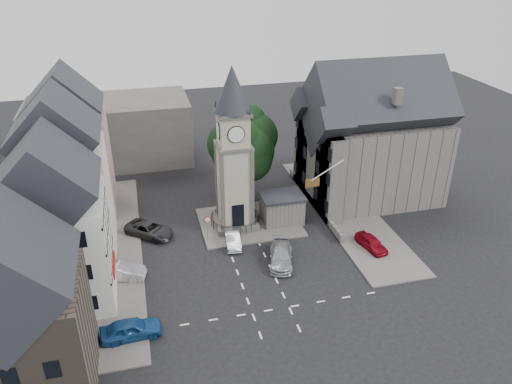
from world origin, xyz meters
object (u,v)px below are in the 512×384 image
object	(u,v)px
clock_tower	(234,151)
car_west_blue	(131,329)
pedestrian	(325,212)
stone_shelter	(282,208)
car_east_red	(371,243)

from	to	relation	value
clock_tower	car_west_blue	xyz separation A→B (m)	(-10.70, -13.84, -7.36)
clock_tower	pedestrian	distance (m)	11.96
stone_shelter	pedestrian	size ratio (longest dim) A/B	2.85
car_east_red	pedestrian	distance (m)	6.75
car_east_red	clock_tower	bearing A→B (deg)	135.01
car_west_blue	car_east_red	world-z (taller)	car_west_blue
clock_tower	car_west_blue	size ratio (longest dim) A/B	3.64
clock_tower	stone_shelter	size ratio (longest dim) A/B	3.78
stone_shelter	car_east_red	bearing A→B (deg)	-45.92
car_east_red	pedestrian	world-z (taller)	pedestrian
stone_shelter	clock_tower	bearing A→B (deg)	174.16
car_west_blue	pedestrian	distance (m)	23.83
stone_shelter	car_west_blue	xyz separation A→B (m)	(-15.50, -13.35, -0.79)
clock_tower	stone_shelter	distance (m)	8.15
clock_tower	pedestrian	bearing A→B (deg)	-6.14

